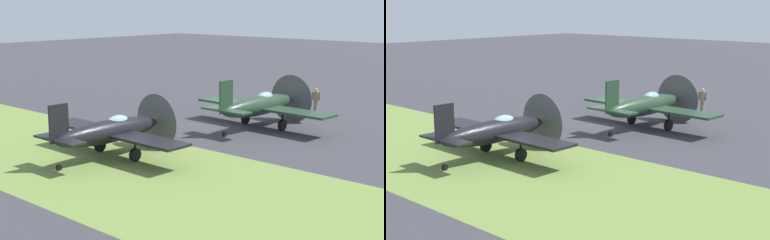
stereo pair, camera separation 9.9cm
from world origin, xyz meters
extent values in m
plane|color=#38383D|center=(0.00, 0.00, 0.00)|extent=(160.00, 160.00, 0.00)
cube|color=olive|center=(0.00, -11.70, 0.00)|extent=(120.00, 11.00, 0.01)
ellipsoid|color=#233D28|center=(2.59, 0.03, 1.45)|extent=(1.51, 6.86, 1.24)
cube|color=#233D28|center=(2.61, 0.43, 1.30)|extent=(9.68, 2.07, 0.14)
cube|color=#233D28|center=(2.47, -3.07, 2.35)|extent=(0.14, 1.11, 1.90)
cube|color=#233D28|center=(2.47, -3.07, 1.55)|extent=(3.24, 1.03, 0.10)
cone|color=#B7B24C|center=(2.73, 3.69, 1.45)|extent=(0.67, 0.73, 0.64)
cylinder|color=#4C4C51|center=(2.73, 3.49, 1.45)|extent=(3.20, 0.16, 3.21)
ellipsoid|color=#8CB2C6|center=(2.62, 0.64, 1.89)|extent=(0.76, 1.43, 0.70)
cylinder|color=black|center=(1.16, 0.59, 0.34)|extent=(0.25, 0.69, 0.68)
cylinder|color=black|center=(1.16, 0.59, 0.82)|extent=(0.12, 0.12, 0.96)
cylinder|color=black|center=(4.06, 0.48, 0.34)|extent=(0.25, 0.69, 0.68)
cylinder|color=black|center=(4.06, 0.48, 0.82)|extent=(0.12, 0.12, 0.96)
cylinder|color=black|center=(2.47, -3.17, 0.16)|extent=(0.13, 0.32, 0.32)
ellipsoid|color=black|center=(1.17, -10.76, 1.38)|extent=(1.22, 6.48, 1.18)
cube|color=black|center=(1.17, -10.38, 1.24)|extent=(9.15, 1.68, 0.13)
cube|color=black|center=(1.15, -13.72, 2.24)|extent=(0.10, 1.05, 1.81)
cube|color=black|center=(1.15, -13.72, 1.48)|extent=(3.05, 0.88, 0.10)
cone|color=#B7B24C|center=(1.19, -7.29, 1.38)|extent=(0.61, 0.67, 0.61)
cylinder|color=#4C4C51|center=(1.19, -7.48, 1.38)|extent=(3.05, 0.06, 3.05)
ellipsoid|color=#8CB2C6|center=(1.18, -10.19, 1.79)|extent=(0.68, 1.34, 0.67)
cylinder|color=black|center=(-0.21, -10.28, 0.32)|extent=(0.21, 0.65, 0.65)
cylinder|color=black|center=(-0.21, -10.28, 0.78)|extent=(0.11, 0.11, 0.91)
cylinder|color=black|center=(2.56, -10.30, 0.32)|extent=(0.21, 0.65, 0.65)
cylinder|color=black|center=(2.56, -10.30, 0.78)|extent=(0.11, 0.11, 0.91)
cylinder|color=black|center=(1.15, -13.81, 0.15)|extent=(0.12, 0.31, 0.30)
cylinder|color=#847A5B|center=(2.44, 7.18, 0.44)|extent=(0.30, 0.30, 0.88)
cylinder|color=#847A5B|center=(2.44, 7.18, 1.19)|extent=(0.38, 0.38, 0.62)
sphere|color=tan|center=(2.44, 7.18, 1.61)|extent=(0.23, 0.23, 0.23)
cylinder|color=#847A5B|center=(2.19, 7.11, 1.19)|extent=(0.11, 0.11, 0.59)
cylinder|color=#847A5B|center=(2.69, 7.25, 1.19)|extent=(0.11, 0.11, 0.59)
camera|label=1|loc=(23.26, -28.94, 7.70)|focal=54.22mm
camera|label=2|loc=(23.33, -28.88, 7.70)|focal=54.22mm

